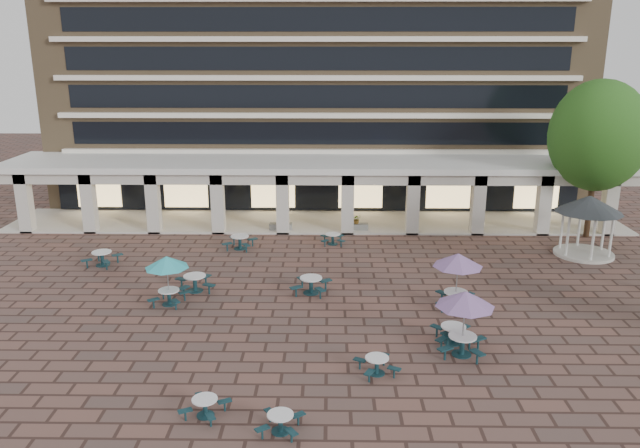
{
  "coord_description": "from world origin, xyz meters",
  "views": [
    {
      "loc": [
        0.92,
        -26.83,
        11.9
      ],
      "look_at": [
        0.46,
        3.0,
        3.32
      ],
      "focal_mm": 35.0,
      "sensor_mm": 36.0,
      "label": 1
    }
  ],
  "objects_px": {
    "picnic_table_1": "(205,406)",
    "gazebo": "(589,211)",
    "planter_right": "(357,225)",
    "planter_left": "(281,224)",
    "picnic_table_2": "(280,421)"
  },
  "relations": [
    {
      "from": "gazebo",
      "to": "planter_right",
      "type": "bearing_deg",
      "value": 160.35
    },
    {
      "from": "picnic_table_2",
      "to": "planter_left",
      "type": "bearing_deg",
      "value": 104.18
    },
    {
      "from": "picnic_table_1",
      "to": "planter_left",
      "type": "xyz_separation_m",
      "value": [
        0.88,
        21.59,
        0.1
      ]
    },
    {
      "from": "picnic_table_1",
      "to": "planter_right",
      "type": "relative_size",
      "value": 1.15
    },
    {
      "from": "picnic_table_1",
      "to": "gazebo",
      "type": "xyz_separation_m",
      "value": [
        19.1,
        16.88,
        2.29
      ]
    },
    {
      "from": "picnic_table_1",
      "to": "planter_right",
      "type": "bearing_deg",
      "value": 93.73
    },
    {
      "from": "planter_left",
      "to": "planter_right",
      "type": "xyz_separation_m",
      "value": [
        5.06,
        -0.0,
        -0.07
      ]
    },
    {
      "from": "picnic_table_1",
      "to": "planter_right",
      "type": "xyz_separation_m",
      "value": [
        5.93,
        21.59,
        0.03
      ]
    },
    {
      "from": "picnic_table_2",
      "to": "gazebo",
      "type": "bearing_deg",
      "value": 56.88
    },
    {
      "from": "gazebo",
      "to": "picnic_table_2",
      "type": "bearing_deg",
      "value": -132.97
    },
    {
      "from": "picnic_table_1",
      "to": "picnic_table_2",
      "type": "bearing_deg",
      "value": 0.67
    },
    {
      "from": "planter_right",
      "to": "gazebo",
      "type": "bearing_deg",
      "value": -19.65
    },
    {
      "from": "picnic_table_2",
      "to": "planter_left",
      "type": "xyz_separation_m",
      "value": [
        -1.7,
        22.44,
        0.1
      ]
    },
    {
      "from": "planter_left",
      "to": "planter_right",
      "type": "relative_size",
      "value": 1.0
    },
    {
      "from": "gazebo",
      "to": "planter_right",
      "type": "distance_m",
      "value": 14.16
    }
  ]
}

